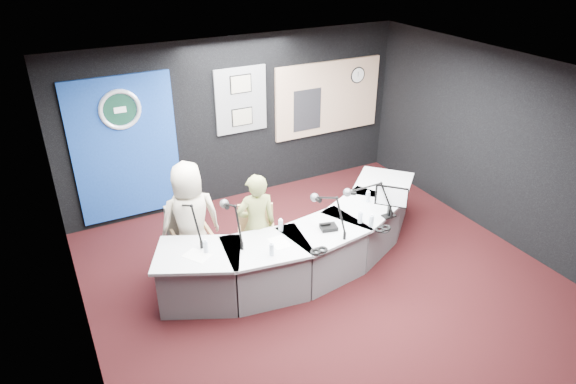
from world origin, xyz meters
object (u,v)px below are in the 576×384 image
broadcast_desk (306,243)px  person_man (190,220)px  armchair_left (193,241)px  armchair_right (257,245)px  person_woman (256,225)px

broadcast_desk → person_man: person_man is taller
armchair_left → person_man: 0.32m
armchair_right → person_man: bearing=174.0°
person_man → broadcast_desk: bearing=162.2°
broadcast_desk → person_woman: bearing=165.3°
broadcast_desk → armchair_left: bearing=158.1°
broadcast_desk → armchair_left: armchair_left is taller
broadcast_desk → armchair_right: (-0.67, 0.17, 0.06)m
broadcast_desk → armchair_left: 1.56m
broadcast_desk → person_woman: (-0.67, 0.17, 0.38)m
armchair_left → person_woman: 0.91m
person_woman → broadcast_desk: bearing=173.0°
broadcast_desk → armchair_right: 0.69m
broadcast_desk → armchair_right: bearing=165.3°
person_man → armchair_left: bearing=-0.0°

